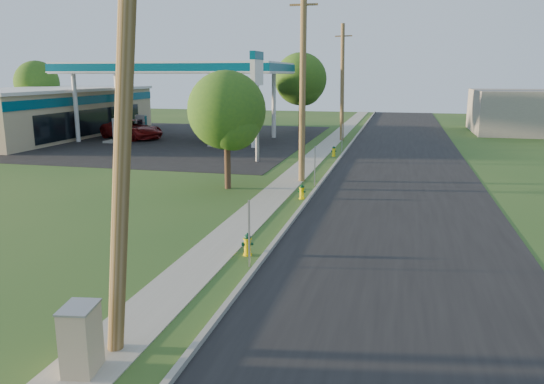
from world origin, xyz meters
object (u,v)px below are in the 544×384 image
object	(u,v)px
utility_pole_near	(123,113)
fuel_pump_se	(237,130)
tree_back	(37,84)
hydrant_mid	(302,192)
utility_cabinet	(81,339)
hydrant_near	(247,244)
price_pylon	(257,75)
tree_verge	(228,114)
car_red	(132,129)
fuel_pump_sw	(142,128)
hydrant_far	(334,151)
utility_pole_far	(342,82)
car_silver	(229,133)
utility_pole_mid	(303,85)
fuel_pump_ne	(221,135)
tree_lot	(302,81)
fuel_pump_nw	(119,133)

from	to	relation	value
utility_pole_near	fuel_pump_se	distance (m)	36.34
fuel_pump_se	tree_back	size ratio (longest dim) A/B	0.47
hydrant_mid	utility_cabinet	bearing A→B (deg)	-95.34
hydrant_near	hydrant_mid	xyz separation A→B (m)	(0.24, 7.86, -0.02)
tree_back	hydrant_near	distance (m)	47.26
price_pylon	tree_verge	bearing A→B (deg)	-84.33
car_red	fuel_pump_sw	bearing A→B (deg)	30.64
fuel_pump_sw	hydrant_far	xyz separation A→B (m)	(18.46, -8.10, -0.37)
utility_pole_far	fuel_pump_sw	xyz separation A→B (m)	(-17.90, -1.00, -4.08)
utility_pole_far	hydrant_mid	bearing A→B (deg)	-88.04
tree_back	car_silver	distance (m)	24.37
utility_cabinet	car_silver	world-z (taller)	car_silver
utility_pole_mid	utility_pole_far	xyz separation A→B (m)	(0.00, 18.00, -0.15)
car_red	price_pylon	bearing A→B (deg)	-100.25
utility_pole_far	fuel_pump_ne	world-z (taller)	utility_pole_far
fuel_pump_ne	car_red	xyz separation A→B (m)	(-8.72, 1.71, 0.11)
fuel_pump_ne	hydrant_near	size ratio (longest dim) A/B	4.43
car_red	car_silver	distance (m)	8.62
hydrant_near	fuel_pump_sw	bearing A→B (deg)	122.55
hydrant_far	fuel_pump_sw	bearing A→B (deg)	156.31
tree_verge	hydrant_near	bearing A→B (deg)	-68.52
utility_cabinet	tree_verge	bearing A→B (deg)	98.57
utility_pole_near	tree_back	bearing A→B (deg)	128.77
fuel_pump_sw	car_silver	size ratio (longest dim) A/B	0.78
utility_pole_near	price_pylon	bearing A→B (deg)	99.42
fuel_pump_ne	utility_pole_far	bearing A→B (deg)	29.33
utility_pole_near	price_pylon	distance (m)	23.83
utility_pole_near	price_pylon	size ratio (longest dim) A/B	1.38
hydrant_near	hydrant_far	distance (m)	20.75
fuel_pump_ne	hydrant_mid	size ratio (longest dim) A/B	4.70
utility_pole_mid	hydrant_near	xyz separation A→B (m)	(0.52, -11.85, -4.60)
utility_pole_near	hydrant_mid	world-z (taller)	utility_pole_near
hydrant_mid	tree_back	bearing A→B (deg)	141.65
tree_verge	tree_lot	world-z (taller)	tree_lot
price_pylon	utility_pole_mid	bearing A→B (deg)	-54.66
fuel_pump_nw	fuel_pump_sw	xyz separation A→B (m)	(0.00, 4.00, 0.00)
tree_lot	tree_verge	bearing A→B (deg)	-87.01
utility_pole_mid	fuel_pump_nw	distance (m)	22.52
fuel_pump_nw	tree_back	bearing A→B (deg)	147.60
fuel_pump_ne	fuel_pump_se	bearing A→B (deg)	90.00
car_red	car_silver	xyz separation A→B (m)	(8.60, 0.67, -0.13)
fuel_pump_nw	tree_back	world-z (taller)	tree_back
utility_pole_near	car_red	world-z (taller)	utility_pole_near
utility_pole_near	fuel_pump_ne	world-z (taller)	utility_pole_near
tree_lot	utility_cabinet	size ratio (longest dim) A/B	5.62
utility_pole_mid	car_silver	xyz separation A→B (m)	(-9.02, 15.38, -4.25)
price_pylon	tree_verge	size ratio (longest dim) A/B	1.20
price_pylon	hydrant_far	distance (m)	7.57
fuel_pump_nw	hydrant_far	xyz separation A→B (m)	(18.46, -4.10, -0.37)
fuel_pump_sw	tree_lot	bearing A→B (deg)	25.71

